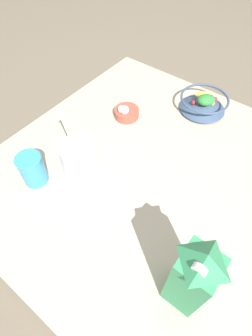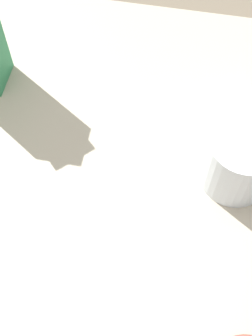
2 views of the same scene
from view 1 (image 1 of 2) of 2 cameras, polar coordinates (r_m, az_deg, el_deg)
The scene contains 7 objects.
ground_plane at distance 1.01m, azimuth 6.21°, elevation -2.61°, with size 6.00×6.00×0.00m, color #665B4C.
countertop at distance 0.99m, azimuth 6.33°, elevation -1.84°, with size 1.15×1.15×0.05m.
fruit_bowl at distance 1.23m, azimuth 16.56°, elevation 13.54°, with size 0.21×0.21×0.10m.
milk_carton at distance 0.67m, azimuth 14.27°, elevation -22.06°, with size 0.09×0.09×0.30m.
yogurt_tub at distance 0.94m, azimuth -10.43°, elevation 2.47°, with size 0.13×0.12×0.24m.
drinking_cup at distance 0.95m, azimuth -19.74°, elevation -0.14°, with size 0.09×0.09×0.12m.
garlic_bowl at distance 1.16m, azimuth 0.03°, elevation 12.01°, with size 0.11×0.11×0.07m.
Camera 1 is at (0.26, -0.52, 0.82)m, focal length 28.00 mm.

